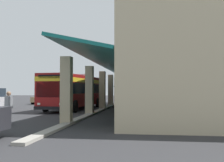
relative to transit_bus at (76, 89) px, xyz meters
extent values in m
plane|color=#2D2D30|center=(-2.47, 6.43, -1.85)|extent=(120.00, 120.00, 0.00)
cube|color=#9E998E|center=(-0.26, 2.66, -1.79)|extent=(33.87, 0.50, 0.12)
cube|color=#C6B793|center=(-0.26, 12.36, 1.39)|extent=(28.23, 13.89, 6.49)
cube|color=beige|center=(-0.26, 12.36, 4.94)|extent=(28.53, 14.19, 0.60)
cube|color=#C6B793|center=(-11.55, 2.49, -0.07)|extent=(0.55, 0.55, 3.57)
cube|color=#C6B793|center=(-5.90, 2.49, -0.07)|extent=(0.55, 0.55, 3.57)
cube|color=#C6B793|center=(-0.26, 2.49, -0.07)|extent=(0.55, 0.55, 3.57)
cube|color=#C6B793|center=(5.39, 2.49, -0.07)|extent=(0.55, 0.55, 3.57)
cube|color=#C6B793|center=(11.03, 2.49, -0.07)|extent=(0.55, 0.55, 3.57)
cube|color=#146B66|center=(-0.26, 3.82, 2.07)|extent=(28.23, 3.16, 0.82)
cube|color=#19232D|center=(-0.26, 5.46, -0.45)|extent=(23.71, 0.08, 2.40)
cube|color=maroon|center=(0.05, 0.00, -0.13)|extent=(11.19, 3.55, 2.75)
cube|color=yellow|center=(0.05, 0.00, 0.80)|extent=(11.21, 3.57, 0.36)
cube|color=#19232D|center=(-0.25, 0.02, 0.10)|extent=(9.44, 3.42, 0.90)
cube|color=#19232D|center=(5.50, -0.51, 0.00)|extent=(0.27, 2.24, 1.20)
cube|color=black|center=(5.51, -0.51, 0.97)|extent=(0.24, 1.94, 0.28)
cube|color=black|center=(5.63, -0.52, -1.40)|extent=(0.42, 2.46, 0.24)
cube|color=silver|center=(5.63, 0.38, -1.10)|extent=(0.08, 0.24, 0.16)
cube|color=silver|center=(5.47, -1.40, -1.10)|extent=(0.08, 0.24, 0.16)
cube|color=silver|center=(-1.44, 0.13, 1.37)|extent=(2.55, 2.00, 0.24)
cylinder|color=black|center=(3.78, 0.93, -1.35)|extent=(1.00, 0.30, 1.00)
cylinder|color=black|center=(3.55, -1.61, -1.35)|extent=(1.00, 0.30, 1.00)
cylinder|color=black|center=(-2.90, 1.55, -1.35)|extent=(1.00, 0.30, 1.00)
cylinder|color=black|center=(-3.13, -0.99, -1.35)|extent=(1.00, 0.30, 1.00)
cylinder|color=black|center=(1.54, -6.20, -1.47)|extent=(0.76, 0.26, 0.76)
cube|color=#9E845B|center=(-8.65, -6.66, -1.25)|extent=(4.41, 1.83, 0.66)
cube|color=#19232D|center=(-8.85, -6.66, -0.65)|extent=(2.47, 1.60, 0.54)
cylinder|color=black|center=(-7.15, -5.77, -1.53)|extent=(0.64, 0.22, 0.64)
cylinder|color=black|center=(-7.16, -7.57, -1.53)|extent=(0.64, 0.22, 0.64)
cylinder|color=black|center=(-10.14, -5.75, -1.53)|extent=(0.64, 0.22, 0.64)
cylinder|color=black|center=(-10.15, -7.55, -1.53)|extent=(0.64, 0.22, 0.64)
cylinder|color=navy|center=(11.95, -0.32, -1.42)|extent=(0.16, 0.16, 0.86)
cylinder|color=navy|center=(11.69, -0.35, -1.42)|extent=(0.16, 0.16, 0.86)
cube|color=gray|center=(11.82, -0.34, -0.67)|extent=(0.48, 0.53, 0.64)
sphere|color=#8C664C|center=(11.82, -0.34, -0.24)|extent=(0.23, 0.23, 0.23)
cylinder|color=gray|center=(12.04, -0.13, -0.64)|extent=(0.09, 0.09, 0.58)
cylinder|color=gray|center=(11.60, -0.55, -0.64)|extent=(0.09, 0.09, 0.58)
cube|color=#4C4742|center=(-6.12, 3.59, -1.59)|extent=(0.87, 0.87, 0.53)
cylinder|color=#332319|center=(-6.12, 3.59, -1.31)|extent=(0.74, 0.74, 0.02)
cylinder|color=brown|center=(-6.12, 3.59, -0.56)|extent=(0.16, 0.16, 1.52)
ellipsoid|color=#195123|center=(-5.69, 3.59, 0.40)|extent=(0.85, 0.22, 0.16)
ellipsoid|color=#195123|center=(-6.10, 3.97, 0.39)|extent=(0.25, 0.76, 0.15)
ellipsoid|color=#195123|center=(-6.51, 3.64, 0.25)|extent=(0.80, 0.31, 0.15)
ellipsoid|color=#195123|center=(-6.01, 3.20, 0.39)|extent=(0.41, 0.85, 0.18)
camera|label=1|loc=(24.77, 6.79, -0.06)|focal=42.83mm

